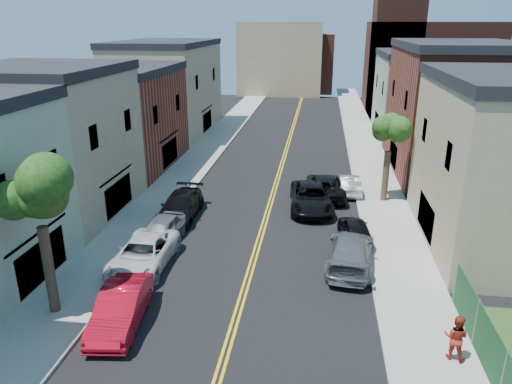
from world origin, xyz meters
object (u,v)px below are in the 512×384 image
at_px(black_car_right, 355,229).
at_px(black_suv_lane, 311,197).
at_px(red_sedan, 121,308).
at_px(silver_car_right, 348,184).
at_px(white_pickup, 143,254).
at_px(black_car_left, 180,206).
at_px(pedestrian_right, 456,337).
at_px(grey_car_left, 161,231).
at_px(dark_car_right_far, 325,186).
at_px(grey_car_right, 350,252).

xyz_separation_m(black_car_right, black_suv_lane, (-2.67, 4.56, 0.16)).
xyz_separation_m(red_sedan, silver_car_right, (10.18, 17.93, -0.11)).
xyz_separation_m(white_pickup, black_car_left, (0.00, 6.77, 0.02)).
relative_size(white_pickup, pedestrian_right, 3.06).
bearing_deg(black_car_right, grey_car_left, 3.38).
xyz_separation_m(dark_car_right_far, pedestrian_right, (4.73, -17.53, 0.26)).
relative_size(grey_car_right, pedestrian_right, 3.12).
bearing_deg(black_suv_lane, pedestrian_right, -73.16).
bearing_deg(grey_car_left, black_suv_lane, 41.72).
bearing_deg(black_car_left, black_car_right, -10.37).
distance_m(white_pickup, dark_car_right_far, 15.27).
bearing_deg(black_car_left, pedestrian_right, -41.60).
bearing_deg(black_car_left, white_pickup, -90.63).
height_order(grey_car_left, grey_car_right, grey_car_right).
relative_size(white_pickup, black_car_right, 1.41).
distance_m(silver_car_right, pedestrian_right, 18.75).
bearing_deg(grey_car_left, silver_car_right, 46.31).
distance_m(grey_car_right, dark_car_right_far, 10.57).
xyz_separation_m(grey_car_right, black_car_right, (0.43, 3.26, -0.15)).
xyz_separation_m(white_pickup, silver_car_right, (11.00, 13.08, -0.09)).
xyz_separation_m(black_car_left, black_car_right, (11.00, -1.89, -0.12)).
relative_size(grey_car_left, dark_car_right_far, 0.80).
distance_m(black_car_left, dark_car_right_far, 10.72).
xyz_separation_m(grey_car_right, pedestrian_right, (3.47, -7.03, 0.23)).
bearing_deg(black_car_left, silver_car_right, 29.21).
bearing_deg(grey_car_right, black_suv_lane, -67.67).
xyz_separation_m(grey_car_left, grey_car_right, (10.57, -1.25, 0.05)).
bearing_deg(silver_car_right, black_suv_lane, 48.58).
bearing_deg(white_pickup, grey_car_right, 9.02).
xyz_separation_m(black_car_right, silver_car_right, (0.00, 8.20, 0.01)).
height_order(silver_car_right, pedestrian_right, pedestrian_right).
distance_m(grey_car_right, black_suv_lane, 8.14).
bearing_deg(black_car_right, white_pickup, 16.91).
bearing_deg(silver_car_right, white_pickup, 44.80).
bearing_deg(red_sedan, black_car_right, 37.20).
xyz_separation_m(white_pickup, grey_car_right, (10.57, 1.62, 0.05)).
bearing_deg(black_suv_lane, dark_car_right_far, 65.88).
bearing_deg(pedestrian_right, black_suv_lane, -44.12).
bearing_deg(black_suv_lane, grey_car_right, -78.21).
bearing_deg(black_car_left, grey_car_left, -90.63).
bearing_deg(black_car_right, black_suv_lane, -66.70).
height_order(white_pickup, black_car_right, white_pickup).
bearing_deg(black_suv_lane, white_pickup, -135.57).
distance_m(grey_car_left, black_car_left, 3.91).
distance_m(black_car_right, silver_car_right, 8.20).
bearing_deg(grey_car_right, grey_car_left, -0.34).
relative_size(grey_car_right, dark_car_right_far, 0.99).
distance_m(red_sedan, silver_car_right, 20.62).
bearing_deg(dark_car_right_far, grey_car_right, 94.11).
height_order(white_pickup, pedestrian_right, pedestrian_right).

